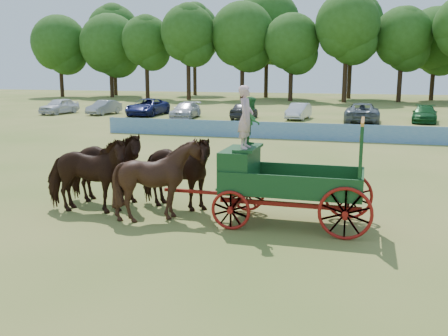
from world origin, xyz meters
TOP-DOWN VIEW (x-y plane):
  - ground at (0.00, 0.00)m, footprint 160.00×160.00m
  - horse_lead_left at (-5.05, 0.19)m, footprint 2.92×1.61m
  - horse_lead_right at (-5.05, 1.29)m, footprint 2.86×1.45m
  - horse_wheel_left at (-2.65, 0.19)m, footprint 2.48×2.29m
  - horse_wheel_right at (-2.65, 1.29)m, footprint 2.96×1.72m
  - farm_dray at (0.32, 0.74)m, footprint 6.00×2.00m
  - sponsor_banner at (-1.00, 18.00)m, footprint 26.00×0.08m
  - parked_cars at (-4.52, 30.06)m, footprint 45.81×7.14m
  - treeline at (-6.57, 59.60)m, footprint 86.89×22.77m

SIDE VIEW (x-z plane):
  - ground at x=0.00m, z-range 0.00..0.00m
  - sponsor_banner at x=-1.00m, z-range 0.00..1.05m
  - parked_cars at x=-4.52m, z-range -0.06..1.56m
  - horse_lead_left at x=-5.05m, z-range 0.00..2.35m
  - horse_lead_right at x=-5.05m, z-range 0.00..2.35m
  - horse_wheel_right at x=-2.65m, z-range 0.00..2.35m
  - horse_wheel_left at x=-2.65m, z-range 0.00..2.36m
  - farm_dray at x=0.32m, z-range -0.33..3.53m
  - treeline at x=-6.57m, z-range 1.49..17.42m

